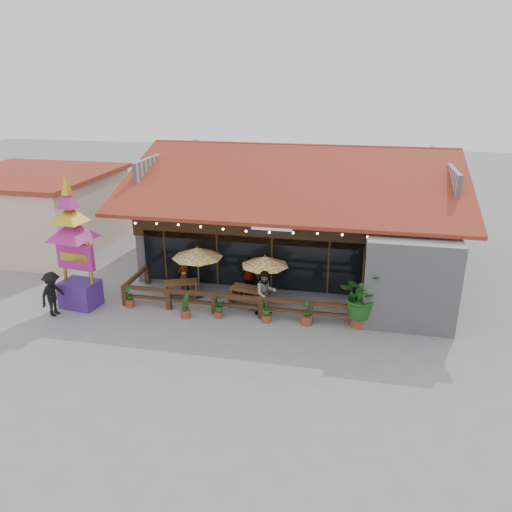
% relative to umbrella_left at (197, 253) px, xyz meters
% --- Properties ---
extents(ground, '(100.00, 100.00, 0.00)m').
position_rel_umbrella_left_xyz_m(ground, '(3.63, -0.97, -2.09)').
color(ground, gray).
rests_on(ground, ground).
extents(restaurant_building, '(15.50, 14.73, 6.09)m').
position_rel_umbrella_left_xyz_m(restaurant_building, '(3.89, 5.64, 0.11)').
color(restaurant_building, '#9F9EA3').
rests_on(restaurant_building, ground).
extents(patio_railing, '(10.00, 2.60, 0.92)m').
position_rel_umbrella_left_xyz_m(patio_railing, '(1.38, -1.24, -1.48)').
color(patio_railing, '#482D19').
rests_on(patio_railing, ground).
extents(neighbor_building, '(8.40, 8.40, 4.22)m').
position_rel_umbrella_left_xyz_m(neighbor_building, '(-11.37, 5.03, 0.04)').
color(neighbor_building, beige).
rests_on(neighbor_building, ground).
extents(umbrella_left, '(2.92, 2.92, 2.40)m').
position_rel_umbrella_left_xyz_m(umbrella_left, '(0.00, 0.00, 0.00)').
color(umbrella_left, brown).
rests_on(umbrella_left, ground).
extents(umbrella_right, '(2.23, 2.23, 2.20)m').
position_rel_umbrella_left_xyz_m(umbrella_right, '(2.99, 0.03, -0.17)').
color(umbrella_right, brown).
rests_on(umbrella_right, ground).
extents(picnic_table_left, '(1.83, 1.72, 0.71)m').
position_rel_umbrella_left_xyz_m(picnic_table_left, '(-0.81, -0.11, -1.62)').
color(picnic_table_left, brown).
rests_on(picnic_table_left, ground).
extents(picnic_table_right, '(1.85, 1.68, 0.77)m').
position_rel_umbrella_left_xyz_m(picnic_table_right, '(2.38, -0.34, -1.57)').
color(picnic_table_right, brown).
rests_on(picnic_table_right, ground).
extents(thai_sign_tower, '(2.56, 2.56, 6.17)m').
position_rel_umbrella_left_xyz_m(thai_sign_tower, '(-4.68, -1.93, 1.17)').
color(thai_sign_tower, '#40227D').
rests_on(thai_sign_tower, ground).
extents(tropical_plant, '(2.09, 2.17, 2.30)m').
position_rel_umbrella_left_xyz_m(tropical_plant, '(7.04, -1.42, -0.78)').
color(tropical_plant, brown).
rests_on(tropical_plant, ground).
extents(diner_a, '(0.65, 0.64, 1.51)m').
position_rel_umbrella_left_xyz_m(diner_a, '(-0.87, 0.50, -1.34)').
color(diner_a, '#3B2612').
rests_on(diner_a, ground).
extents(diner_b, '(1.15, 1.06, 1.90)m').
position_rel_umbrella_left_xyz_m(diner_b, '(3.23, -1.06, -1.14)').
color(diner_b, '#3B2612').
rests_on(diner_b, ground).
extents(diner_c, '(1.07, 0.65, 1.71)m').
position_rel_umbrella_left_xyz_m(diner_c, '(2.14, 0.72, -1.24)').
color(diner_c, '#3B2612').
rests_on(diner_c, ground).
extents(pedestrian, '(0.92, 1.34, 1.90)m').
position_rel_umbrella_left_xyz_m(pedestrian, '(-5.29, -2.94, -1.14)').
color(pedestrian, black).
rests_on(pedestrian, ground).
extents(planter_a, '(0.38, 0.38, 0.94)m').
position_rel_umbrella_left_xyz_m(planter_a, '(-2.59, -1.59, -1.70)').
color(planter_a, brown).
rests_on(planter_a, ground).
extents(planter_b, '(0.42, 0.43, 1.02)m').
position_rel_umbrella_left_xyz_m(planter_b, '(0.08, -2.06, -1.63)').
color(planter_b, brown).
rests_on(planter_b, ground).
extents(planter_c, '(0.59, 0.54, 0.85)m').
position_rel_umbrella_left_xyz_m(planter_c, '(1.41, -1.80, -1.62)').
color(planter_c, brown).
rests_on(planter_c, ground).
extents(planter_d, '(0.49, 0.49, 0.94)m').
position_rel_umbrella_left_xyz_m(planter_d, '(3.40, -1.78, -1.64)').
color(planter_d, brown).
rests_on(planter_d, ground).
extents(planter_e, '(0.44, 0.44, 1.09)m').
position_rel_umbrella_left_xyz_m(planter_e, '(5.01, -1.67, -1.64)').
color(planter_e, brown).
rests_on(planter_e, ground).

